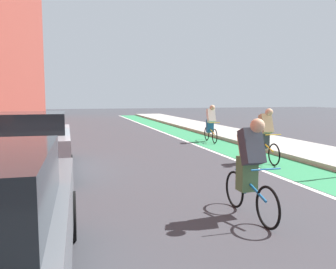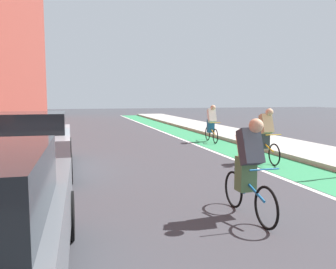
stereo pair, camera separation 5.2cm
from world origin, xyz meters
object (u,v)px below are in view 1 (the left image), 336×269
at_px(parked_sedan_silver, 32,141).
at_px(cyclist_far, 211,123).
at_px(cyclist_mid, 250,165).
at_px(cyclist_trailing, 265,134).

bearing_deg(parked_sedan_silver, cyclist_far, 32.67).
height_order(cyclist_mid, cyclist_trailing, cyclist_mid).
bearing_deg(cyclist_trailing, cyclist_far, 86.71).
height_order(cyclist_mid, cyclist_far, cyclist_mid).
xyz_separation_m(parked_sedan_silver, cyclist_trailing, (6.47, -0.46, 0.06)).
bearing_deg(cyclist_trailing, parked_sedan_silver, 175.90).
bearing_deg(cyclist_far, cyclist_trailing, -93.29).
bearing_deg(cyclist_far, cyclist_mid, -108.84).
xyz_separation_m(parked_sedan_silver, cyclist_far, (6.74, 4.32, 0.02)).
bearing_deg(parked_sedan_silver, cyclist_mid, -51.03).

